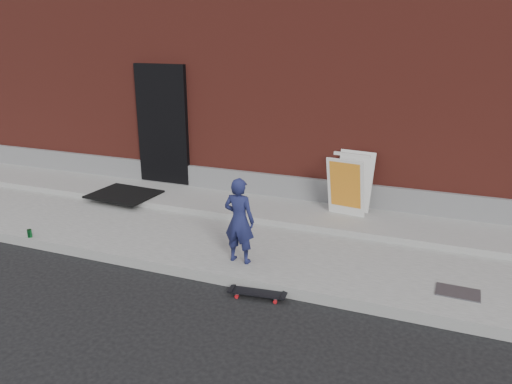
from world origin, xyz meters
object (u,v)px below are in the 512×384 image
at_px(pizza_sign, 350,184).
at_px(skateboard, 257,293).
at_px(soda_can, 30,233).
at_px(child, 239,221).

bearing_deg(pizza_sign, skateboard, -101.54).
relative_size(pizza_sign, soda_can, 8.08).
distance_m(child, skateboard, 1.00).
xyz_separation_m(child, pizza_sign, (1.03, 2.12, 0.02)).
xyz_separation_m(child, soda_can, (-3.25, -0.41, -0.52)).
bearing_deg(skateboard, pizza_sign, 78.46).
xyz_separation_m(child, skateboard, (0.48, -0.58, -0.67)).
xyz_separation_m(skateboard, pizza_sign, (0.55, 2.70, 0.68)).
bearing_deg(pizza_sign, soda_can, -149.45).
bearing_deg(soda_can, child, 7.10).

